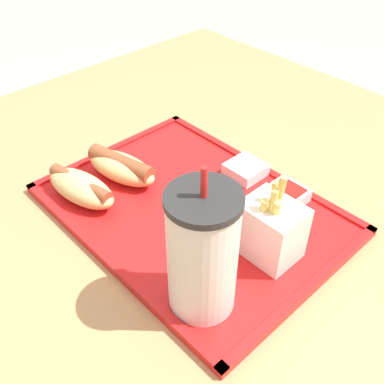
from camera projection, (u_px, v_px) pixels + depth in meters
dining_table at (208, 349)px, 0.91m from camera, size 1.15×1.07×0.74m
food_tray at (192, 210)px, 0.67m from camera, size 0.43×0.31×0.01m
soda_cup at (202, 253)px, 0.49m from camera, size 0.08×0.08×0.20m
hot_dog_far at (81, 187)px, 0.67m from camera, size 0.13×0.07×0.04m
hot_dog_near at (121, 167)px, 0.71m from camera, size 0.14×0.08×0.04m
fries_carton at (271, 229)px, 0.57m from camera, size 0.08×0.06×0.13m
sauce_cup_mayo at (246, 169)px, 0.72m from camera, size 0.06×0.06×0.02m
sauce_cup_ketchup at (286, 195)px, 0.67m from camera, size 0.06×0.06×0.02m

